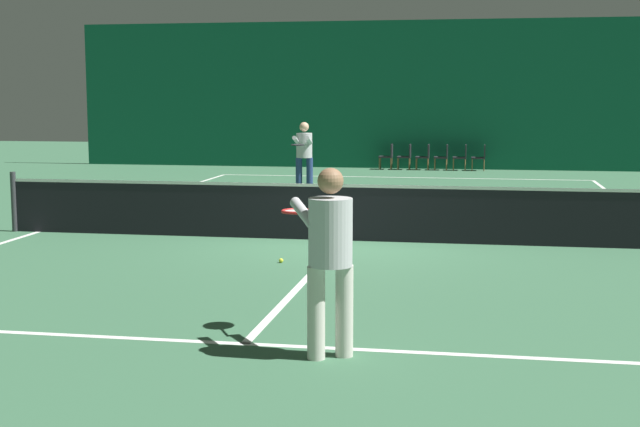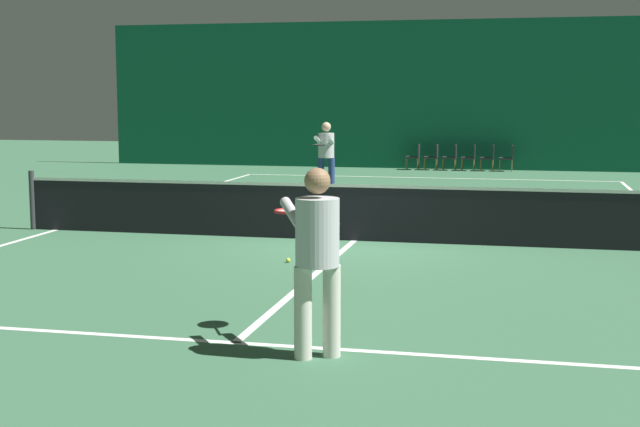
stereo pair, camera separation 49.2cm
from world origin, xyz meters
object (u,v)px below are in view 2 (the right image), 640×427
player_near (316,248)px  courtside_chair_4 (489,156)px  tennis_net (354,211)px  courtside_chair_1 (433,155)px  courtside_chair_0 (415,155)px  courtside_chair_5 (508,156)px  player_far (326,151)px  courtside_chair_2 (452,156)px  tennis_ball (288,260)px  courtside_chair_3 (471,156)px

player_near → courtside_chair_4: 21.47m
tennis_net → courtside_chair_1: bearing=90.4°
courtside_chair_0 → courtside_chair_5: (3.02, 0.00, 0.00)m
player_far → courtside_chair_2: bearing=158.1°
courtside_chair_0 → courtside_chair_5: 3.02m
player_near → courtside_chair_1: (-0.99, 21.45, -0.54)m
courtside_chair_2 → tennis_ball: courtside_chair_2 is taller
player_far → courtside_chair_3: size_ratio=2.09×
tennis_net → courtside_chair_5: 14.97m
courtside_chair_1 → courtside_chair_2: size_ratio=1.00×
tennis_net → courtside_chair_2: 14.80m
player_near → courtside_chair_3: player_near is taller
courtside_chair_1 → tennis_ball: courtside_chair_1 is taller
tennis_net → courtside_chair_3: (1.10, 14.79, -0.03)m
courtside_chair_1 → tennis_ball: size_ratio=12.73×
courtside_chair_0 → courtside_chair_4: (2.42, 0.00, 0.00)m
player_far → tennis_ball: bearing=6.9°
courtside_chair_0 → courtside_chair_1: size_ratio=1.00×
player_near → courtside_chair_4: player_near is taller
courtside_chair_1 → tennis_ball: 16.95m
courtside_chair_3 → courtside_chair_2: bearing=-90.0°
courtside_chair_4 → tennis_ball: courtside_chair_4 is taller
courtside_chair_5 → courtside_chair_2: bearing=-90.0°
player_near → courtside_chair_1: bearing=-26.1°
tennis_net → player_near: player_near is taller
courtside_chair_2 → tennis_ball: bearing=-3.6°
courtside_chair_0 → player_far: bearing=-10.9°
courtside_chair_0 → courtside_chair_2: size_ratio=1.00×
courtside_chair_2 → courtside_chair_5: size_ratio=1.00×
courtside_chair_4 → player_far: bearing=-27.7°
courtside_chair_1 → courtside_chair_4: same height
player_near → player_far: size_ratio=1.00×
courtside_chair_1 → courtside_chair_3: bearing=90.0°
player_near → courtside_chair_3: size_ratio=2.10×
courtside_chair_4 → tennis_ball: (-2.28, -16.94, -0.45)m
courtside_chair_1 → courtside_chair_5: (2.42, 0.00, 0.00)m
courtside_chair_1 → player_near: bearing=2.6°
player_far → courtside_chair_1: bearing=162.4°
player_far → courtside_chair_4: (3.83, 7.30, -0.54)m
player_far → courtside_chair_4: size_ratio=2.09×
courtside_chair_0 → courtside_chair_3: bearing=90.0°
courtside_chair_4 → tennis_ball: 17.10m
player_far → courtside_chair_2: player_far is taller
player_near → courtside_chair_0: player_near is taller
courtside_chair_4 → tennis_net: bearing=-6.6°
tennis_net → courtside_chair_3: tennis_net is taller
courtside_chair_1 → courtside_chair_5: size_ratio=1.00×
tennis_net → player_far: (-2.12, 7.49, 0.51)m
courtside_chair_1 → courtside_chair_3: same height
courtside_chair_1 → courtside_chair_5: bearing=90.0°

